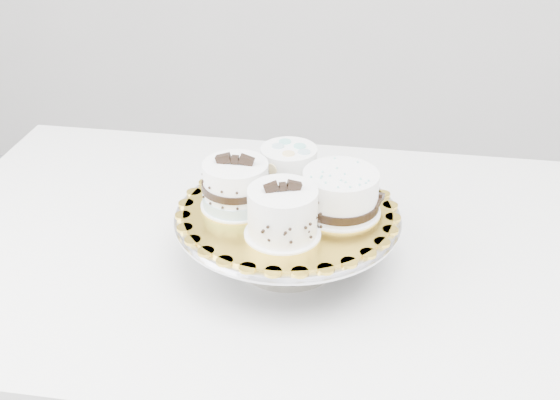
# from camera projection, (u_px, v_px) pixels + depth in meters

# --- Properties ---
(table) EXTENTS (1.23, 0.84, 0.75)m
(table) POSITION_uv_depth(u_px,v_px,m) (258.00, 277.00, 1.27)
(table) COLOR white
(table) RESTS_ON floor
(cake_stand) EXTENTS (0.36, 0.36, 0.10)m
(cake_stand) POSITION_uv_depth(u_px,v_px,m) (288.00, 228.00, 1.14)
(cake_stand) COLOR gray
(cake_stand) RESTS_ON table
(cake_board) EXTENTS (0.41, 0.41, 0.00)m
(cake_board) POSITION_uv_depth(u_px,v_px,m) (288.00, 211.00, 1.12)
(cake_board) COLOR gold
(cake_board) RESTS_ON cake_stand
(cake_swirl) EXTENTS (0.13, 0.13, 0.09)m
(cake_swirl) POSITION_uv_depth(u_px,v_px,m) (283.00, 214.00, 1.04)
(cake_swirl) COLOR white
(cake_swirl) RESTS_ON cake_board
(cake_banded) EXTENTS (0.12, 0.12, 0.09)m
(cake_banded) POSITION_uv_depth(u_px,v_px,m) (236.00, 186.00, 1.11)
(cake_banded) COLOR white
(cake_banded) RESTS_ON cake_board
(cake_dots) EXTENTS (0.12, 0.12, 0.07)m
(cake_dots) POSITION_uv_depth(u_px,v_px,m) (289.00, 167.00, 1.17)
(cake_dots) COLOR white
(cake_dots) RESTS_ON cake_board
(cake_ribbon) EXTENTS (0.15, 0.15, 0.07)m
(cake_ribbon) POSITION_uv_depth(u_px,v_px,m) (341.00, 194.00, 1.10)
(cake_ribbon) COLOR white
(cake_ribbon) RESTS_ON cake_board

